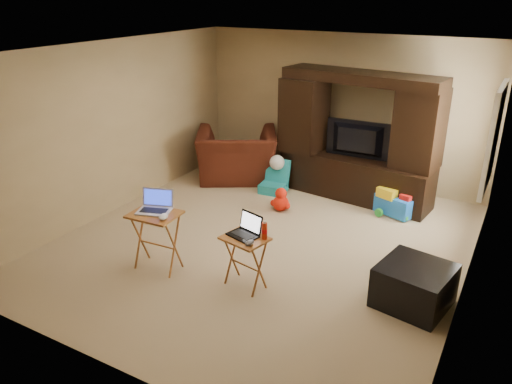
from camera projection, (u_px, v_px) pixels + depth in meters
The scene contains 22 objects.
floor at pixel (263, 242), 6.69m from camera, with size 5.50×5.50×0.00m, color #CAB38C.
ceiling at pixel (264, 50), 5.73m from camera, with size 5.50×5.50×0.00m, color silver.
wall_back at pixel (341, 110), 8.43m from camera, with size 5.00×5.00×0.00m, color tan.
wall_front at pixel (101, 246), 3.99m from camera, with size 5.00×5.00×0.00m, color tan.
wall_left at pixel (115, 128), 7.34m from camera, with size 5.50×5.50×0.00m, color tan.
wall_right at pixel (479, 190), 5.08m from camera, with size 5.50×5.50×0.00m, color tan.
window_pane at pixel (495, 139), 6.28m from camera, with size 1.20×1.20×0.00m, color white.
window_frame at pixel (493, 138), 6.29m from camera, with size 0.06×1.14×1.34m, color white.
entertainment_center at pixel (357, 137), 7.75m from camera, with size 2.45×0.61×2.01m, color black.
television at pixel (356, 141), 7.73m from camera, with size 1.02×0.13×0.59m, color black.
recliner at pixel (237, 155), 8.74m from camera, with size 1.34×1.17×0.87m, color #491A0F.
child_rocker at pixel (273, 177), 8.22m from camera, with size 0.41×0.46×0.54m, color #187B85, non-canonical shape.
plush_toy at pixel (281, 199), 7.56m from camera, with size 0.34×0.28×0.37m, color red, non-canonical shape.
push_toy at pixel (395, 202), 7.40m from camera, with size 0.57×0.41×0.43m, color blue, non-canonical shape.
ottoman at pixel (414, 285), 5.30m from camera, with size 0.71×0.71×0.46m, color black.
tray_table_left at pixel (157, 241), 5.94m from camera, with size 0.56×0.45×0.73m, color #A86E28.
tray_table_right at pixel (245, 262), 5.59m from camera, with size 0.48×0.38×0.62m, color #925B23.
laptop_left at pixel (153, 203), 5.79m from camera, with size 0.38×0.31×0.24m, color #B4B4B9.
laptop_right at pixel (243, 226), 5.46m from camera, with size 0.32×0.27×0.24m, color black.
mouse_left at pixel (163, 217), 5.65m from camera, with size 0.09×0.15×0.06m, color white.
mouse_right at pixel (250, 243), 5.31m from camera, with size 0.08×0.13×0.05m, color #46464B.
water_bottle at pixel (264, 231), 5.41m from camera, with size 0.06×0.06×0.19m, color #B3250B.
Camera 1 is at (2.81, -5.22, 3.17)m, focal length 35.00 mm.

